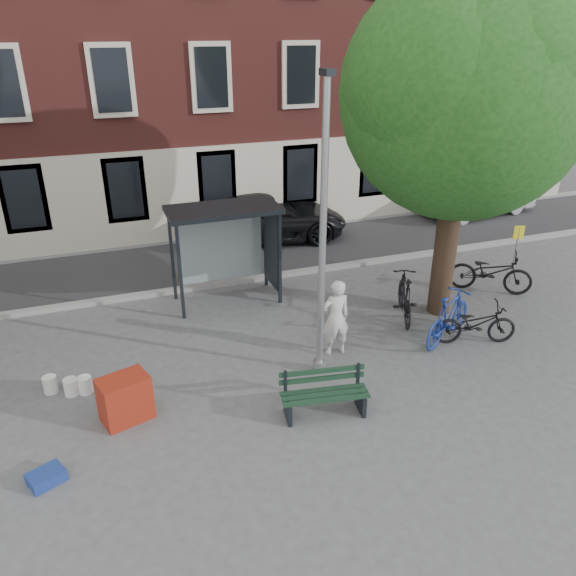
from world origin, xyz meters
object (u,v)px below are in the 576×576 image
(notice_sign, at_px, (517,243))
(lamppost, at_px, (322,250))
(bike_b, at_px, (449,317))
(bike_c, at_px, (491,272))
(car_dark, at_px, (267,218))
(bike_d, at_px, (405,296))
(car_silver, at_px, (479,195))
(bike_a, at_px, (475,324))
(bus_shelter, at_px, (238,231))
(bench, at_px, (324,395))
(painter, at_px, (336,318))
(red_stand, at_px, (125,399))

(notice_sign, bearing_deg, lamppost, -145.23)
(bike_b, distance_m, bike_c, 3.30)
(lamppost, relative_size, car_dark, 1.11)
(bike_d, distance_m, car_silver, 9.77)
(bike_a, height_order, bike_d, bike_d)
(bike_c, height_order, car_silver, car_silver)
(bus_shelter, bearing_deg, bike_b, -44.96)
(bench, bearing_deg, bike_b, 31.49)
(car_silver, bearing_deg, lamppost, 120.90)
(bus_shelter, bearing_deg, car_dark, 62.88)
(bus_shelter, distance_m, painter, 3.89)
(bike_d, xyz_separation_m, car_dark, (-1.44, 6.78, 0.17))
(bike_d, bearing_deg, bench, 62.79)
(bike_a, bearing_deg, car_silver, -19.85)
(car_silver, bearing_deg, bench, 124.02)
(bench, bearing_deg, bus_shelter, 100.68)
(bench, relative_size, car_silver, 0.37)
(bike_b, xyz_separation_m, car_silver, (6.85, 7.92, 0.16))
(bench, xyz_separation_m, car_silver, (10.67, 9.47, 0.38))
(bike_c, xyz_separation_m, red_stand, (-10.08, -2.33, -0.13))
(red_stand, bearing_deg, car_silver, 30.38)
(red_stand, bearing_deg, bike_c, 13.03)
(bike_c, distance_m, notice_sign, 1.19)
(bike_a, height_order, bike_b, bike_b)
(bus_shelter, distance_m, car_silver, 11.56)
(painter, relative_size, red_stand, 2.01)
(bench, xyz_separation_m, bike_b, (3.83, 1.55, 0.22))
(bus_shelter, distance_m, bike_a, 6.34)
(notice_sign, bearing_deg, bike_d, -152.13)
(bike_a, bearing_deg, bike_d, 46.06)
(bike_b, relative_size, red_stand, 2.26)
(lamppost, height_order, bike_b, lamppost)
(bus_shelter, xyz_separation_m, car_silver, (10.79, 3.98, -1.15))
(painter, bearing_deg, car_silver, -142.72)
(lamppost, height_order, bench, lamppost)
(bike_a, height_order, car_silver, car_silver)
(notice_sign, bearing_deg, bike_b, -133.16)
(bench, xyz_separation_m, bike_a, (4.36, 1.23, 0.11))
(painter, bearing_deg, bike_c, -165.23)
(car_dark, bearing_deg, red_stand, 153.24)
(bike_a, relative_size, car_silver, 0.41)
(lamppost, xyz_separation_m, bus_shelter, (-0.61, 4.11, -0.87))
(bench, xyz_separation_m, notice_sign, (7.49, 3.70, 0.82))
(lamppost, bearing_deg, notice_sign, 18.33)
(painter, bearing_deg, bench, 59.43)
(lamppost, bearing_deg, bike_c, 18.96)
(bike_a, distance_m, notice_sign, 4.06)
(lamppost, distance_m, car_silver, 13.16)
(bike_a, bearing_deg, painter, 95.54)
(bike_b, bearing_deg, bus_shelter, 15.99)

